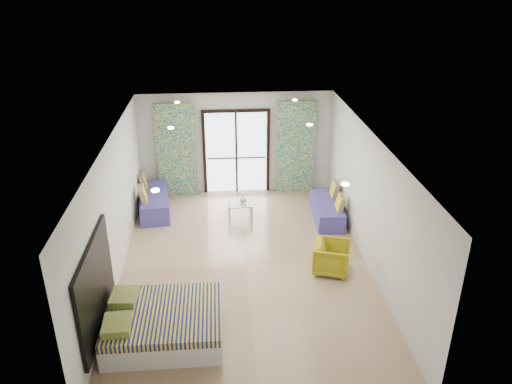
{
  "coord_description": "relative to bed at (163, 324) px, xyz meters",
  "views": [
    {
      "loc": [
        -0.46,
        -8.66,
        5.68
      ],
      "look_at": [
        0.31,
        1.1,
        1.15
      ],
      "focal_mm": 35.0,
      "sensor_mm": 36.0,
      "label": 1
    }
  ],
  "objects": [
    {
      "name": "vase",
      "position": [
        1.56,
        4.2,
        0.22
      ],
      "size": [
        0.23,
        0.23,
        0.18
      ],
      "primitive_type": "imported",
      "rotation": [
        0.0,
        0.0,
        -0.32
      ],
      "color": "white",
      "rests_on": "coffee_table"
    },
    {
      "name": "downlight_d",
      "position": [
        2.88,
        3.03,
        2.4
      ],
      "size": [
        0.12,
        0.12,
        0.02
      ],
      "primitive_type": "cylinder",
      "color": "#FFE0B2",
      "rests_on": "ceiling"
    },
    {
      "name": "headboard",
      "position": [
        -0.98,
        0.0,
        0.78
      ],
      "size": [
        0.06,
        2.1,
        1.5
      ],
      "primitive_type": "cube",
      "color": "black",
      "rests_on": "floor"
    },
    {
      "name": "wall_left",
      "position": [
        -1.02,
        2.03,
        1.08
      ],
      "size": [
        0.01,
        7.5,
        2.7
      ],
      "primitive_type": null,
      "color": "silver",
      "rests_on": "ground"
    },
    {
      "name": "downlight_c",
      "position": [
        0.08,
        3.03,
        2.4
      ],
      "size": [
        0.12,
        0.12,
        0.02
      ],
      "primitive_type": "cylinder",
      "color": "#FFE0B2",
      "rests_on": "ceiling"
    },
    {
      "name": "curtain_right",
      "position": [
        3.03,
        5.6,
        0.98
      ],
      "size": [
        1.0,
        0.1,
        2.5
      ],
      "primitive_type": "cube",
      "color": "silver",
      "rests_on": "floor"
    },
    {
      "name": "bed",
      "position": [
        0.0,
        0.0,
        0.0
      ],
      "size": [
        1.87,
        1.53,
        0.65
      ],
      "color": "silver",
      "rests_on": "floor"
    },
    {
      "name": "balcony_rail",
      "position": [
        1.48,
        5.76,
        0.68
      ],
      "size": [
        1.52,
        0.03,
        0.04
      ],
      "primitive_type": "cube",
      "color": "#595451",
      "rests_on": "balcony_door"
    },
    {
      "name": "wall_right",
      "position": [
        3.98,
        2.03,
        1.08
      ],
      "size": [
        0.01,
        7.5,
        2.7
      ],
      "primitive_type": null,
      "color": "silver",
      "rests_on": "ground"
    },
    {
      "name": "balcony_door",
      "position": [
        1.48,
        5.75,
        0.99
      ],
      "size": [
        1.76,
        0.08,
        2.28
      ],
      "color": "black",
      "rests_on": "floor"
    },
    {
      "name": "wall_front",
      "position": [
        1.48,
        -1.72,
        1.08
      ],
      "size": [
        5.0,
        0.01,
        2.7
      ],
      "primitive_type": null,
      "color": "silver",
      "rests_on": "ground"
    },
    {
      "name": "coffee_table",
      "position": [
        1.49,
        4.2,
        0.09
      ],
      "size": [
        0.61,
        0.61,
        0.71
      ],
      "rotation": [
        0.0,
        0.0,
        -0.0
      ],
      "color": "silver",
      "rests_on": "floor"
    },
    {
      "name": "downlight_e",
      "position": [
        0.08,
        5.03,
        2.4
      ],
      "size": [
        0.12,
        0.12,
        0.02
      ],
      "primitive_type": "cylinder",
      "color": "#FFE0B2",
      "rests_on": "ceiling"
    },
    {
      "name": "armchair",
      "position": [
        3.19,
        1.7,
        0.08
      ],
      "size": [
        0.81,
        0.84,
        0.7
      ],
      "primitive_type": "imported",
      "rotation": [
        0.0,
        0.0,
        1.27
      ],
      "color": "#A99E15",
      "rests_on": "floor"
    },
    {
      "name": "daybed_left",
      "position": [
        -0.64,
        4.69,
        0.0
      ],
      "size": [
        0.89,
        1.83,
        0.87
      ],
      "rotation": [
        0.0,
        0.0,
        0.12
      ],
      "color": "#443E95",
      "rests_on": "floor"
    },
    {
      "name": "downlight_a",
      "position": [
        0.08,
        0.03,
        2.4
      ],
      "size": [
        0.12,
        0.12,
        0.02
      ],
      "primitive_type": "cylinder",
      "color": "#FFE0B2",
      "rests_on": "ceiling"
    },
    {
      "name": "downlight_b",
      "position": [
        2.88,
        0.03,
        2.4
      ],
      "size": [
        0.12,
        0.12,
        0.02
      ],
      "primitive_type": "cylinder",
      "color": "#FFE0B2",
      "rests_on": "ceiling"
    },
    {
      "name": "floor",
      "position": [
        1.48,
        2.03,
        -0.27
      ],
      "size": [
        5.0,
        7.5,
        0.01
      ],
      "primitive_type": null,
      "color": "#947758",
      "rests_on": "ground"
    },
    {
      "name": "wall_back",
      "position": [
        1.48,
        5.78,
        1.08
      ],
      "size": [
        5.0,
        0.01,
        2.7
      ],
      "primitive_type": null,
      "color": "silver",
      "rests_on": "ground"
    },
    {
      "name": "daybed_right",
      "position": [
        3.59,
        3.93,
        -0.02
      ],
      "size": [
        0.7,
        1.64,
        0.79
      ],
      "rotation": [
        0.0,
        0.0,
        -0.05
      ],
      "color": "#443E95",
      "rests_on": "floor"
    },
    {
      "name": "ceiling",
      "position": [
        1.48,
        2.03,
        2.43
      ],
      "size": [
        5.0,
        7.5,
        0.01
      ],
      "primitive_type": null,
      "color": "silver",
      "rests_on": "ground"
    },
    {
      "name": "switch_plate",
      "position": [
        -0.99,
        1.25,
        0.78
      ],
      "size": [
        0.02,
        0.1,
        0.1
      ],
      "primitive_type": "cube",
      "color": "silver",
      "rests_on": "wall_left"
    },
    {
      "name": "curtain_left",
      "position": [
        -0.07,
        5.6,
        0.98
      ],
      "size": [
        1.0,
        0.1,
        2.5
      ],
      "primitive_type": "cube",
      "color": "silver",
      "rests_on": "floor"
    },
    {
      "name": "downlight_f",
      "position": [
        2.88,
        5.03,
        2.4
      ],
      "size": [
        0.12,
        0.12,
        0.02
      ],
      "primitive_type": "cylinder",
      "color": "#FFE0B2",
      "rests_on": "ceiling"
    }
  ]
}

